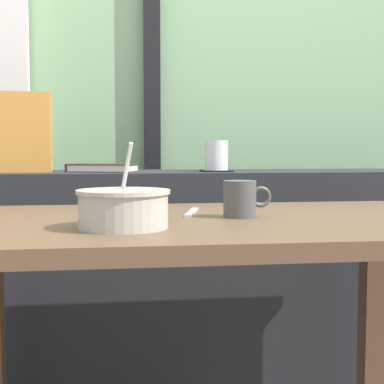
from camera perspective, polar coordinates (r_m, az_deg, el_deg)
outdoor_backdrop at (r=2.59m, az=-2.94°, el=16.41°), size 4.80×0.08×2.80m
window_divider_post at (r=2.50m, az=-4.13°, el=14.52°), size 0.07×0.05×2.60m
dark_console_ledge at (r=1.98m, az=-1.31°, el=-9.26°), size 2.80×0.37×0.78m
breakfast_table at (r=1.29m, az=1.67°, el=-7.17°), size 1.20×0.72×0.70m
coaster_square at (r=1.88m, az=2.52°, el=2.17°), size 0.10×0.10×0.00m
juice_glass at (r=1.88m, az=2.53°, el=3.62°), size 0.08×0.08×0.10m
closed_book at (r=1.89m, az=-9.16°, el=2.46°), size 0.24×0.19×0.03m
throw_pillow at (r=1.95m, az=-18.95°, el=5.77°), size 0.33×0.17×0.26m
soup_bowl at (r=1.11m, az=-7.03°, el=-1.73°), size 0.19×0.19×0.17m
fork_utensil at (r=1.37m, az=-0.04°, el=-2.07°), size 0.06×0.17×0.01m
ceramic_mug at (r=1.29m, az=5.01°, el=-0.70°), size 0.11×0.08×0.08m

